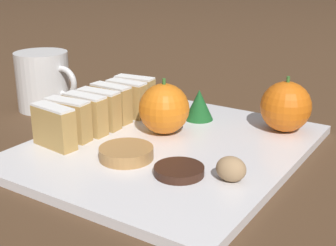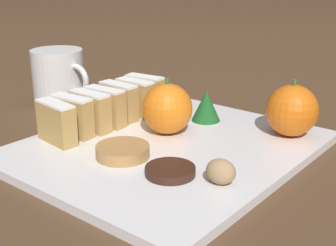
# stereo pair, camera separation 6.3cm
# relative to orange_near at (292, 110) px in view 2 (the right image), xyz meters

# --- Properties ---
(ground_plane) EXTENTS (6.00, 6.00, 0.00)m
(ground_plane) POSITION_rel_orange_near_xyz_m (-0.12, -0.14, -0.05)
(ground_plane) COLOR #513823
(serving_platter) EXTENTS (0.34, 0.39, 0.01)m
(serving_platter) POSITION_rel_orange_near_xyz_m (-0.12, -0.14, -0.04)
(serving_platter) COLOR white
(serving_platter) RESTS_ON ground_plane
(stollen_slice_front) EXTENTS (0.07, 0.03, 0.06)m
(stollen_slice_front) POSITION_rel_orange_near_xyz_m (-0.24, -0.23, -0.01)
(stollen_slice_front) COLOR tan
(stollen_slice_front) RESTS_ON serving_platter
(stollen_slice_second) EXTENTS (0.07, 0.03, 0.06)m
(stollen_slice_second) POSITION_rel_orange_near_xyz_m (-0.24, -0.20, -0.01)
(stollen_slice_second) COLOR tan
(stollen_slice_second) RESTS_ON serving_platter
(stollen_slice_third) EXTENTS (0.07, 0.02, 0.06)m
(stollen_slice_third) POSITION_rel_orange_near_xyz_m (-0.24, -0.17, -0.01)
(stollen_slice_third) COLOR tan
(stollen_slice_third) RESTS_ON serving_platter
(stollen_slice_fourth) EXTENTS (0.07, 0.03, 0.06)m
(stollen_slice_fourth) POSITION_rel_orange_near_xyz_m (-0.24, -0.13, -0.01)
(stollen_slice_fourth) COLOR tan
(stollen_slice_fourth) RESTS_ON serving_platter
(stollen_slice_fifth) EXTENTS (0.07, 0.03, 0.06)m
(stollen_slice_fifth) POSITION_rel_orange_near_xyz_m (-0.24, -0.10, -0.01)
(stollen_slice_fifth) COLOR tan
(stollen_slice_fifth) RESTS_ON serving_platter
(stollen_slice_sixth) EXTENTS (0.07, 0.03, 0.06)m
(stollen_slice_sixth) POSITION_rel_orange_near_xyz_m (-0.24, -0.07, -0.01)
(stollen_slice_sixth) COLOR tan
(stollen_slice_sixth) RESTS_ON serving_platter
(stollen_slice_back) EXTENTS (0.07, 0.03, 0.06)m
(stollen_slice_back) POSITION_rel_orange_near_xyz_m (-0.24, -0.04, -0.01)
(stollen_slice_back) COLOR tan
(stollen_slice_back) RESTS_ON serving_platter
(orange_near) EXTENTS (0.07, 0.07, 0.08)m
(orange_near) POSITION_rel_orange_near_xyz_m (0.00, 0.00, 0.00)
(orange_near) COLOR orange
(orange_near) RESTS_ON serving_platter
(orange_far) EXTENTS (0.07, 0.07, 0.08)m
(orange_far) POSITION_rel_orange_near_xyz_m (-0.14, -0.10, -0.00)
(orange_far) COLOR orange
(orange_far) RESTS_ON serving_platter
(walnut) EXTENTS (0.04, 0.03, 0.03)m
(walnut) POSITION_rel_orange_near_xyz_m (0.01, -0.19, -0.02)
(walnut) COLOR tan
(walnut) RESTS_ON serving_platter
(chocolate_cookie) EXTENTS (0.06, 0.06, 0.01)m
(chocolate_cookie) POSITION_rel_orange_near_xyz_m (-0.05, -0.21, -0.03)
(chocolate_cookie) COLOR #381E14
(chocolate_cookie) RESTS_ON serving_platter
(gingerbread_cookie) EXTENTS (0.07, 0.07, 0.02)m
(gingerbread_cookie) POSITION_rel_orange_near_xyz_m (-0.13, -0.21, -0.03)
(gingerbread_cookie) COLOR #B27F47
(gingerbread_cookie) RESTS_ON serving_platter
(evergreen_sprig) EXTENTS (0.05, 0.05, 0.05)m
(evergreen_sprig) POSITION_rel_orange_near_xyz_m (-0.13, -0.02, -0.01)
(evergreen_sprig) COLOR #195623
(evergreen_sprig) RESTS_ON serving_platter
(coffee_mug) EXTENTS (0.12, 0.09, 0.10)m
(coffee_mug) POSITION_rel_orange_near_xyz_m (-0.41, -0.09, 0.00)
(coffee_mug) COLOR white
(coffee_mug) RESTS_ON ground_plane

